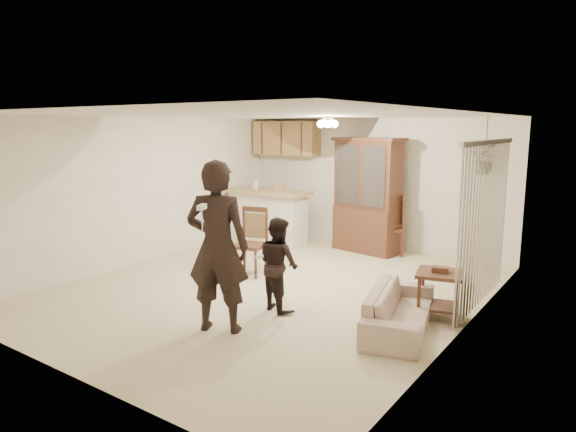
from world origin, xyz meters
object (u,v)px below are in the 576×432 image
Objects in this scene: sofa at (400,299)px; chair_hutch_right at (386,239)px; chair_hutch_left at (389,238)px; side_table at (439,294)px; china_hutch at (367,196)px; adult at (218,255)px; child at (278,259)px; chair_bar at (250,256)px.

chair_hutch_right is at bearing 12.09° from sofa.
chair_hutch_left reaches higher than chair_hutch_right.
china_hutch is at bearing 130.86° from side_table.
china_hutch is (-0.31, 4.45, 0.16)m from adult.
child reaches higher than sofa.
china_hutch is (-0.47, 3.50, 0.38)m from child.
chair_bar is at bearing -83.63° from adult.
chair_bar is (-0.84, -2.46, -0.76)m from china_hutch.
sofa is 2.85× the size of side_table.
china_hutch is 1.95× the size of chair_hutch_left.
child is 1.23× the size of chair_hutch_left.
chair_hutch_left is at bearing 49.69° from chair_bar.
china_hutch reaches higher than chair_hutch_right.
side_table is at bearing -39.03° from china_hutch.
child reaches higher than chair_bar.
chair_bar is (-1.15, 1.99, -0.60)m from adult.
chair_hutch_right is (0.36, 0.11, -0.80)m from china_hutch.
adult reaches higher than chair_hutch_left.
sofa is at bearing -113.60° from side_table.
side_table is 3.22m from chair_hutch_left.
child is 3.54m from chair_hutch_left.
side_table is at bearing -37.94° from sofa.
child is at bearing -72.20° from china_hutch.
chair_bar is at bearing -98.71° from china_hutch.
sofa is 3.73m from chair_hutch_right.
china_hutch is at bearing 17.68° from sofa.
chair_hutch_left reaches higher than sofa.
china_hutch reaches higher than adult.
sofa is at bearing -168.22° from adult.
chair_hutch_left is (-0.01, 3.52, -0.36)m from child.
sofa is 1.75× the size of chair_bar.
china_hutch reaches higher than side_table.
chair_bar is at bearing -17.43° from child.
child is at bearing -32.99° from chair_hutch_left.
china_hutch is at bearing -120.14° from chair_hutch_left.
adult is at bearing 70.82° from chair_hutch_right.
chair_hutch_right reaches higher than side_table.
side_table is (0.26, 0.59, -0.06)m from sofa.
sofa is 1.39× the size of child.
chair_hutch_right is (-0.10, 0.09, -0.05)m from chair_hutch_left.
adult is at bearing 101.06° from child.
chair_hutch_left is (-1.82, 2.66, 0.00)m from side_table.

